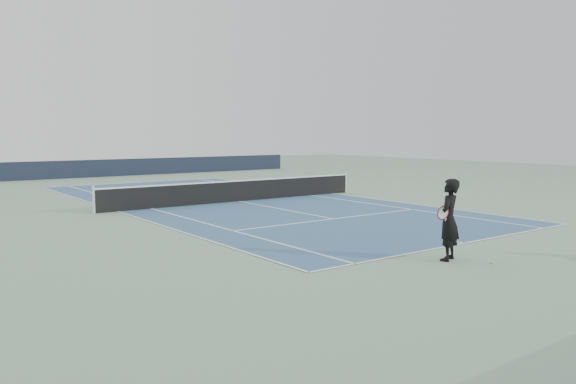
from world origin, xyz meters
TOP-DOWN VIEW (x-y plane):
  - ground at (0.00, 0.00)m, footprint 80.00×80.00m
  - court_surface at (0.00, 0.00)m, footprint 10.97×23.77m
  - tennis_net at (0.00, 0.00)m, footprint 12.90×0.10m
  - windscreen_far at (0.00, 17.88)m, footprint 30.00×0.25m
  - tennis_player at (-2.04, -12.89)m, footprint 0.90×0.78m
  - tennis_ball at (-1.50, -13.73)m, footprint 0.06×0.06m

SIDE VIEW (x-z plane):
  - ground at x=0.00m, z-range 0.00..0.00m
  - court_surface at x=0.00m, z-range 0.00..0.01m
  - tennis_ball at x=-1.50m, z-range 0.00..0.06m
  - tennis_net at x=0.00m, z-range -0.03..1.04m
  - windscreen_far at x=0.00m, z-range 0.00..1.20m
  - tennis_player at x=-2.04m, z-range 0.00..1.96m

